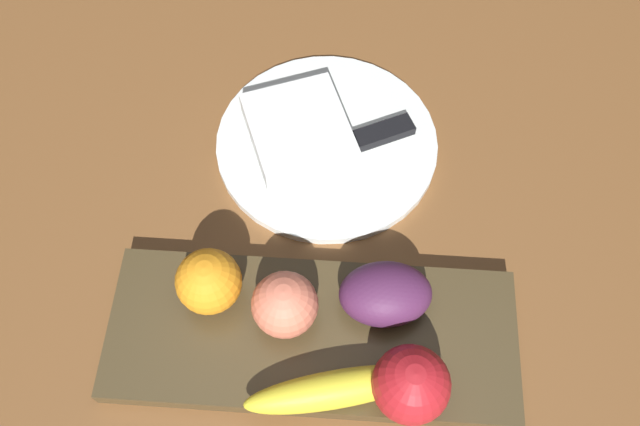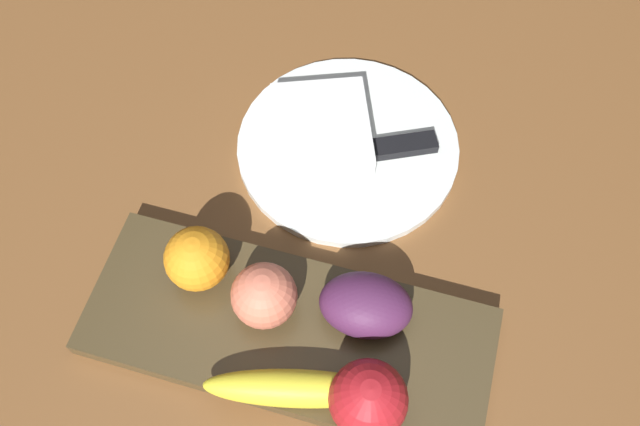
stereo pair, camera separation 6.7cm
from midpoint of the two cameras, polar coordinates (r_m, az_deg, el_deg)
The scene contains 10 objects.
ground_plane at distance 0.67m, azimuth 0.72°, elevation -10.80°, with size 2.40×2.40×0.00m, color brown.
fruit_tray at distance 0.66m, azimuth 0.11°, elevation -10.59°, with size 0.40×0.15×0.02m, color #463820.
apple at distance 0.60m, azimuth 7.44°, elevation -15.83°, with size 0.07×0.07×0.07m, color red.
banana at distance 0.62m, azimuth 1.14°, elevation -15.08°, with size 0.17×0.03×0.03m, color yellow.
orange_near_apple at distance 0.65m, azimuth -7.61°, elevation -4.18°, with size 0.06×0.06×0.06m, color orange.
peach at distance 0.63m, azimuth -1.77°, elevation -7.36°, with size 0.06×0.06×0.06m, color #E5775A.
grape_bunch at distance 0.64m, azimuth 6.96°, elevation -8.10°, with size 0.09×0.06×0.05m, color #51244B.
dinner_plate at distance 0.77m, azimuth 4.89°, elevation 5.48°, with size 0.25×0.25×0.01m, color white.
folded_napkin at distance 0.75m, azimuth 2.66°, elevation 6.93°, with size 0.11×0.12×0.03m, color white.
knife at distance 0.76m, azimuth 7.97°, elevation 5.20°, with size 0.17×0.10×0.01m.
Camera 2 is at (-0.08, 0.19, 0.64)m, focal length 37.45 mm.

